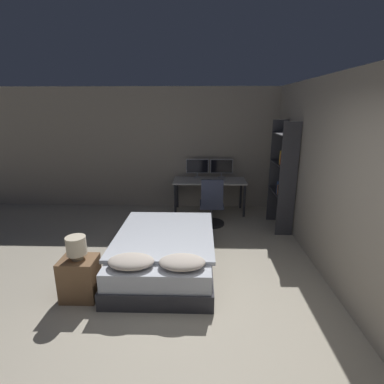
{
  "coord_description": "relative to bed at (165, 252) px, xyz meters",
  "views": [
    {
      "loc": [
        0.19,
        -2.51,
        2.28
      ],
      "look_at": [
        0.04,
        2.84,
        0.75
      ],
      "focal_mm": 28.0,
      "sensor_mm": 36.0,
      "label": 1
    }
  ],
  "objects": [
    {
      "name": "monitor_left",
      "position": [
        0.44,
        2.71,
        0.72
      ],
      "size": [
        0.5,
        0.16,
        0.42
      ],
      "color": "#B7B7BC",
      "rests_on": "desk"
    },
    {
      "name": "computer_mouse",
      "position": [
        0.98,
        2.22,
        0.5
      ],
      "size": [
        0.07,
        0.05,
        0.04
      ],
      "color": "#B7B7BC",
      "rests_on": "desk"
    },
    {
      "name": "wall_side_right",
      "position": [
        2.25,
        0.11,
        1.09
      ],
      "size": [
        0.06,
        12.0,
        2.7
      ],
      "color": "#9E9384",
      "rests_on": "ground_plane"
    },
    {
      "name": "office_chair",
      "position": [
        0.73,
        1.67,
        0.12
      ],
      "size": [
        0.52,
        0.52,
        0.97
      ],
      "color": "black",
      "rests_on": "ground_plane"
    },
    {
      "name": "keyboard",
      "position": [
        0.71,
        2.22,
        0.49
      ],
      "size": [
        0.36,
        0.13,
        0.02
      ],
      "color": "#B7B7BC",
      "rests_on": "desk"
    },
    {
      "name": "monitor_right",
      "position": [
        0.98,
        2.71,
        0.72
      ],
      "size": [
        0.5,
        0.16,
        0.42
      ],
      "color": "#B7B7BC",
      "rests_on": "desk"
    },
    {
      "name": "wall_back",
      "position": [
        0.32,
        2.88,
        1.09
      ],
      "size": [
        12.0,
        0.06,
        2.7
      ],
      "color": "#9E9384",
      "rests_on": "ground_plane"
    },
    {
      "name": "desk",
      "position": [
        0.71,
        2.46,
        0.4
      ],
      "size": [
        1.57,
        0.69,
        0.73
      ],
      "color": "beige",
      "rests_on": "ground_plane"
    },
    {
      "name": "bedside_lamp",
      "position": [
        -0.95,
        -0.72,
        0.44
      ],
      "size": [
        0.23,
        0.23,
        0.28
      ],
      "color": "gray",
      "rests_on": "nightstand"
    },
    {
      "name": "bed",
      "position": [
        0.0,
        0.0,
        0.0
      ],
      "size": [
        1.4,
        2.04,
        0.58
      ],
      "color": "#2D2D33",
      "rests_on": "ground_plane"
    },
    {
      "name": "bookshelf",
      "position": [
        2.04,
        1.55,
        0.85
      ],
      "size": [
        0.31,
        0.79,
        2.04
      ],
      "color": "#333338",
      "rests_on": "ground_plane"
    },
    {
      "name": "nightstand",
      "position": [
        -0.95,
        -0.72,
        0.01
      ],
      "size": [
        0.43,
        0.36,
        0.52
      ],
      "color": "brown",
      "rests_on": "ground_plane"
    },
    {
      "name": "ground_plane",
      "position": [
        0.32,
        -1.39,
        -0.26
      ],
      "size": [
        20.0,
        20.0,
        0.0
      ],
      "primitive_type": "plane",
      "color": "#B2A893"
    }
  ]
}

